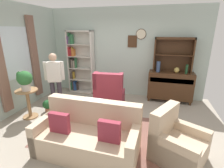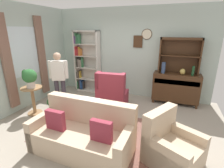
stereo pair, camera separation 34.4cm
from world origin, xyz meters
name	(u,v)px [view 2 (the right image)]	position (x,y,z in m)	size (l,w,h in m)	color
ground_plane	(105,125)	(0.00, 0.00, -0.01)	(5.40, 4.60, 0.02)	#9E9384
wall_back	(130,53)	(0.00, 2.13, 1.40)	(5.00, 0.09, 2.80)	#ADC1B7
wall_left	(17,59)	(-2.52, 0.04, 1.40)	(0.16, 4.20, 2.80)	#ADC1B7
area_rug	(108,133)	(0.20, -0.30, 0.00)	(2.89, 1.75, 0.01)	brown
bookshelf	(86,62)	(-1.56, 1.95, 1.03)	(0.90, 0.30, 2.10)	silver
sideboard	(176,87)	(1.48, 1.86, 0.51)	(1.30, 0.45, 0.92)	#422816
sideboard_hutch	(180,51)	(1.48, 1.97, 1.56)	(1.10, 0.26, 1.00)	#422816
vase_tall	(163,68)	(1.09, 1.78, 1.08)	(0.11, 0.11, 0.32)	#33476B
vase_round	(183,72)	(1.61, 1.79, 1.01)	(0.15, 0.15, 0.17)	tan
bottle_wine	(193,71)	(1.87, 1.77, 1.05)	(0.07, 0.07, 0.27)	#194223
couch_floral	(83,134)	(-0.03, -0.92, 0.31)	(1.82, 0.89, 0.90)	#C6AD8E
armchair_floral	(171,147)	(1.48, -0.70, 0.29)	(1.04, 1.03, 0.88)	#C6AD8E
wingback_chair	(112,95)	(-0.18, 0.93, 0.38)	(0.85, 0.87, 1.05)	maroon
plant_stand	(33,98)	(-1.96, -0.15, 0.45)	(0.52, 0.52, 0.73)	#997047
potted_plant_large	(29,77)	(-1.93, -0.19, 1.01)	(0.35, 0.35, 0.48)	beige
potted_plant_small	(51,103)	(-1.71, 0.21, 0.20)	(0.24, 0.24, 0.34)	#AD6B4C
person_reading	(59,77)	(-1.52, 0.41, 0.91)	(0.51, 0.31, 1.56)	#38333D
coffee_table	(113,113)	(0.22, -0.04, 0.35)	(0.80, 0.50, 0.42)	#422816
book_stack	(112,110)	(0.22, -0.11, 0.45)	(0.22, 0.16, 0.07)	#337247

